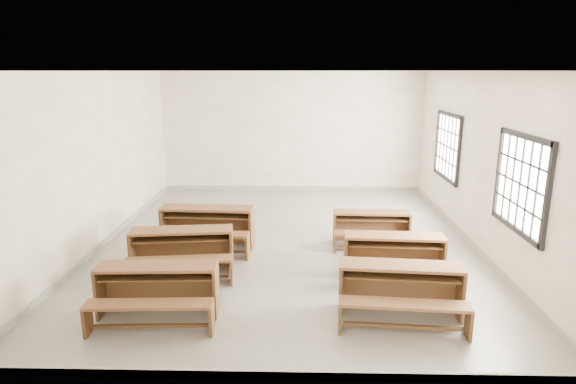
{
  "coord_description": "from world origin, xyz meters",
  "views": [
    {
      "loc": [
        0.21,
        -8.73,
        3.2
      ],
      "look_at": [
        0.0,
        0.0,
        1.0
      ],
      "focal_mm": 30.0,
      "sensor_mm": 36.0,
      "label": 1
    }
  ],
  "objects_px": {
    "desk_set_0": "(157,288)",
    "desk_set_1": "(182,248)",
    "desk_set_4": "(394,254)",
    "desk_set_5": "(372,226)",
    "desk_set_2": "(207,224)",
    "desk_set_3": "(400,287)"
  },
  "relations": [
    {
      "from": "desk_set_3",
      "to": "desk_set_0",
      "type": "bearing_deg",
      "value": -173.95
    },
    {
      "from": "desk_set_5",
      "to": "desk_set_1",
      "type": "bearing_deg",
      "value": -154.85
    },
    {
      "from": "desk_set_4",
      "to": "desk_set_3",
      "type": "bearing_deg",
      "value": -94.26
    },
    {
      "from": "desk_set_2",
      "to": "desk_set_5",
      "type": "bearing_deg",
      "value": 6.83
    },
    {
      "from": "desk_set_0",
      "to": "desk_set_4",
      "type": "bearing_deg",
      "value": 18.7
    },
    {
      "from": "desk_set_2",
      "to": "desk_set_5",
      "type": "xyz_separation_m",
      "value": [
        3.07,
        0.21,
        -0.07
      ]
    },
    {
      "from": "desk_set_4",
      "to": "desk_set_5",
      "type": "height_order",
      "value": "desk_set_4"
    },
    {
      "from": "desk_set_0",
      "to": "desk_set_2",
      "type": "bearing_deg",
      "value": 83.69
    },
    {
      "from": "desk_set_0",
      "to": "desk_set_1",
      "type": "relative_size",
      "value": 0.94
    },
    {
      "from": "desk_set_0",
      "to": "desk_set_3",
      "type": "bearing_deg",
      "value": -1.31
    },
    {
      "from": "desk_set_0",
      "to": "desk_set_1",
      "type": "height_order",
      "value": "desk_set_1"
    },
    {
      "from": "desk_set_0",
      "to": "desk_set_5",
      "type": "height_order",
      "value": "desk_set_0"
    },
    {
      "from": "desk_set_0",
      "to": "desk_set_2",
      "type": "xyz_separation_m",
      "value": [
        0.17,
        2.61,
        0.03
      ]
    },
    {
      "from": "desk_set_0",
      "to": "desk_set_1",
      "type": "distance_m",
      "value": 1.43
    },
    {
      "from": "desk_set_2",
      "to": "desk_set_3",
      "type": "relative_size",
      "value": 1.04
    },
    {
      "from": "desk_set_3",
      "to": "desk_set_5",
      "type": "distance_m",
      "value": 2.75
    },
    {
      "from": "desk_set_1",
      "to": "desk_set_5",
      "type": "relative_size",
      "value": 1.18
    },
    {
      "from": "desk_set_4",
      "to": "desk_set_2",
      "type": "bearing_deg",
      "value": 160.94
    },
    {
      "from": "desk_set_0",
      "to": "desk_set_4",
      "type": "height_order",
      "value": "desk_set_0"
    },
    {
      "from": "desk_set_1",
      "to": "desk_set_2",
      "type": "bearing_deg",
      "value": 74.87
    },
    {
      "from": "desk_set_4",
      "to": "desk_set_0",
      "type": "bearing_deg",
      "value": -155.81
    },
    {
      "from": "desk_set_3",
      "to": "desk_set_4",
      "type": "bearing_deg",
      "value": 87.61
    }
  ]
}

